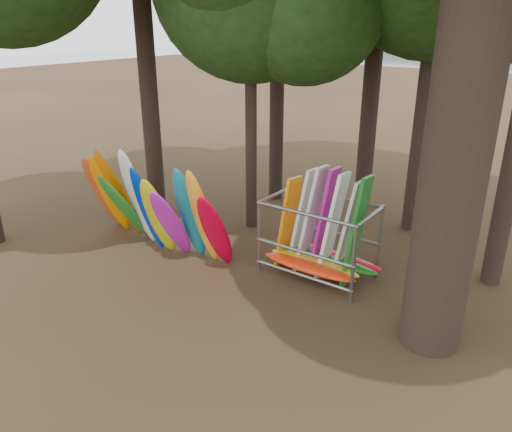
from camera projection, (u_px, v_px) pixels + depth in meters
The scene contains 3 objects.
ground at pixel (219, 284), 12.74m from camera, with size 120.00×120.00×0.00m, color #47331E.
kayak_row at pixel (150, 208), 14.09m from camera, with size 5.45×1.97×3.19m.
storage_rack at pixel (319, 241), 12.86m from camera, with size 3.24×1.50×2.92m.
Camera 1 is at (7.31, -8.51, 6.34)m, focal length 35.00 mm.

